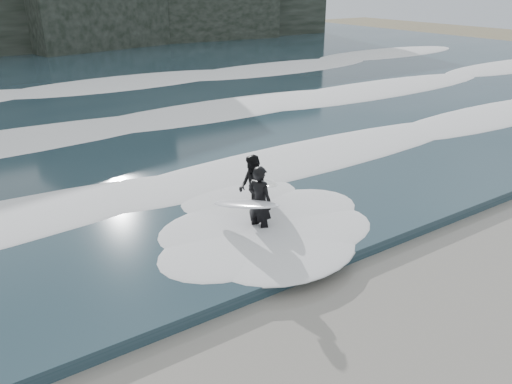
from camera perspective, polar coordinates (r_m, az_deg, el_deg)
sea at (r=33.92m, az=-25.22°, el=11.02°), size 90.00×52.00×0.30m
foam_near at (r=15.06m, az=-11.71°, el=0.61°), size 60.00×3.20×0.20m
foam_mid at (r=21.40m, az=-19.09°, el=6.64°), size 60.00×4.00×0.24m
foam_far at (r=29.98m, az=-23.93°, el=10.47°), size 60.00×4.80×0.30m
surfer_left at (r=12.32m, az=0.10°, el=-1.24°), size 1.27×2.26×1.92m
surfer_right at (r=13.42m, az=-0.28°, el=0.58°), size 1.43×1.92×1.79m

